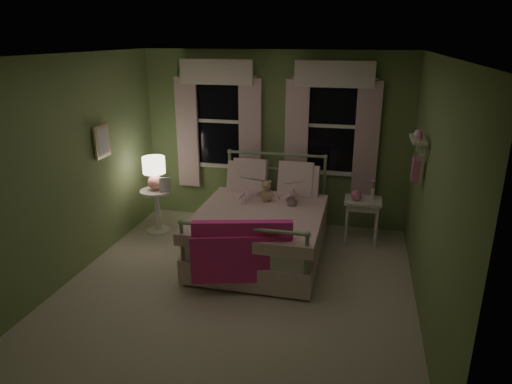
% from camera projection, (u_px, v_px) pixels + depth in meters
% --- Properties ---
extents(room_shell, '(4.20, 4.20, 4.20)m').
position_uv_depth(room_shell, '(236.00, 181.00, 4.92)').
color(room_shell, beige).
rests_on(room_shell, ground).
extents(bed, '(1.58, 2.04, 1.18)m').
position_uv_depth(bed, '(262.00, 228.00, 6.00)').
color(bed, white).
rests_on(bed, ground).
extents(pink_throw, '(1.09, 0.43, 0.71)m').
position_uv_depth(pink_throw, '(242.00, 245.00, 4.98)').
color(pink_throw, '#F9309C').
rests_on(pink_throw, bed).
extents(child_left, '(0.28, 0.18, 0.75)m').
position_uv_depth(child_left, '(249.00, 176.00, 6.27)').
color(child_left, '#F7D1DD').
rests_on(child_left, bed).
extents(child_right, '(0.36, 0.31, 0.64)m').
position_uv_depth(child_right, '(289.00, 183.00, 6.16)').
color(child_right, '#F7D1DD').
rests_on(child_right, bed).
extents(book_left, '(0.23, 0.18, 0.26)m').
position_uv_depth(book_left, '(244.00, 181.00, 6.03)').
color(book_left, beige).
rests_on(book_left, child_left).
extents(book_right, '(0.23, 0.19, 0.26)m').
position_uv_depth(book_right, '(286.00, 187.00, 5.92)').
color(book_right, beige).
rests_on(book_right, child_right).
extents(teddy_bear, '(0.23, 0.18, 0.31)m').
position_uv_depth(teddy_bear, '(267.00, 192.00, 6.11)').
color(teddy_bear, tan).
rests_on(teddy_bear, bed).
extents(nightstand_left, '(0.46, 0.46, 0.65)m').
position_uv_depth(nightstand_left, '(157.00, 205.00, 6.71)').
color(nightstand_left, white).
rests_on(nightstand_left, ground).
extents(table_lamp, '(0.32, 0.32, 0.49)m').
position_uv_depth(table_lamp, '(154.00, 170.00, 6.54)').
color(table_lamp, pink).
rests_on(table_lamp, nightstand_left).
extents(book_nightstand, '(0.22, 0.26, 0.02)m').
position_uv_depth(book_nightstand, '(160.00, 192.00, 6.54)').
color(book_nightstand, beige).
rests_on(book_nightstand, nightstand_left).
extents(nightstand_right, '(0.50, 0.40, 0.64)m').
position_uv_depth(nightstand_right, '(363.00, 206.00, 6.30)').
color(nightstand_right, white).
rests_on(nightstand_right, ground).
extents(pink_toy, '(0.14, 0.18, 0.14)m').
position_uv_depth(pink_toy, '(356.00, 195.00, 6.26)').
color(pink_toy, pink).
rests_on(pink_toy, nightstand_right).
extents(bud_vase, '(0.06, 0.06, 0.28)m').
position_uv_depth(bud_vase, '(373.00, 189.00, 6.24)').
color(bud_vase, white).
rests_on(bud_vase, nightstand_right).
extents(window_left, '(1.34, 0.13, 1.96)m').
position_uv_depth(window_left, '(218.00, 117.00, 6.86)').
color(window_left, black).
rests_on(window_left, room_shell).
extents(window_right, '(1.34, 0.13, 1.96)m').
position_uv_depth(window_right, '(332.00, 121.00, 6.49)').
color(window_right, black).
rests_on(window_right, room_shell).
extents(wall_shelf, '(0.15, 0.50, 0.60)m').
position_uv_depth(wall_shelf, '(417.00, 155.00, 5.07)').
color(wall_shelf, white).
rests_on(wall_shelf, room_shell).
extents(framed_picture, '(0.03, 0.32, 0.42)m').
position_uv_depth(framed_picture, '(102.00, 141.00, 5.83)').
color(framed_picture, beige).
rests_on(framed_picture, room_shell).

